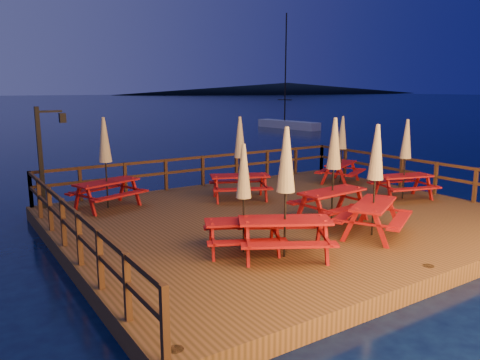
{
  "coord_description": "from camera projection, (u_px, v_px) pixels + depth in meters",
  "views": [
    {
      "loc": [
        -8.05,
        -9.99,
        3.93
      ],
      "look_at": [
        -1.14,
        0.6,
        1.43
      ],
      "focal_mm": 35.0,
      "sensor_mm": 36.0,
      "label": 1
    }
  ],
  "objects": [
    {
      "name": "lamp_post",
      "position": [
        45.0,
        148.0,
        13.71
      ],
      "size": [
        0.85,
        0.18,
        3.0
      ],
      "color": "black",
      "rests_on": "deck"
    },
    {
      "name": "headland_right",
      "position": [
        287.0,
        88.0,
        300.72
      ],
      "size": [
        230.4,
        86.4,
        7.0
      ],
      "primitive_type": "ellipsoid",
      "color": "black",
      "rests_on": "ground"
    },
    {
      "name": "picnic_table_1",
      "position": [
        286.0,
        191.0,
        9.65
      ],
      "size": [
        2.46,
        2.34,
        2.76
      ],
      "rotation": [
        0.0,
        0.0,
        -0.52
      ],
      "color": "maroon",
      "rests_on": "deck"
    },
    {
      "name": "picnic_table_2",
      "position": [
        405.0,
        158.0,
        14.9
      ],
      "size": [
        2.12,
        1.91,
        2.56
      ],
      "rotation": [
        0.0,
        0.0,
        -0.28
      ],
      "color": "maroon",
      "rests_on": "deck"
    },
    {
      "name": "picnic_table_5",
      "position": [
        240.0,
        157.0,
        14.78
      ],
      "size": [
        2.31,
        2.14,
        2.65
      ],
      "rotation": [
        0.0,
        0.0,
        -0.42
      ],
      "color": "maroon",
      "rests_on": "deck"
    },
    {
      "name": "ground",
      "position": [
        285.0,
        228.0,
        13.28
      ],
      "size": [
        500.0,
        500.0,
        0.0
      ],
      "primitive_type": "plane",
      "color": "black",
      "rests_on": "ground"
    },
    {
      "name": "picnic_table_6",
      "position": [
        244.0,
        197.0,
        9.98
      ],
      "size": [
        2.09,
        1.94,
        2.38
      ],
      "rotation": [
        0.0,
        0.0,
        -0.44
      ],
      "color": "maroon",
      "rests_on": "deck"
    },
    {
      "name": "picnic_table_3",
      "position": [
        342.0,
        148.0,
        17.46
      ],
      "size": [
        2.21,
        2.07,
        2.5
      ],
      "rotation": [
        0.0,
        0.0,
        0.46
      ],
      "color": "maroon",
      "rests_on": "deck"
    },
    {
      "name": "deck",
      "position": [
        285.0,
        222.0,
        13.24
      ],
      "size": [
        12.0,
        10.0,
        0.4
      ],
      "primitive_type": "cube",
      "color": "#453116",
      "rests_on": "ground"
    },
    {
      "name": "picnic_table_7",
      "position": [
        333.0,
        168.0,
        12.37
      ],
      "size": [
        2.05,
        1.73,
        2.77
      ],
      "rotation": [
        0.0,
        0.0,
        0.07
      ],
      "color": "maroon",
      "rests_on": "deck"
    },
    {
      "name": "picnic_table_0",
      "position": [
        106.0,
        162.0,
        13.72
      ],
      "size": [
        2.26,
        2.04,
        2.69
      ],
      "rotation": [
        0.0,
        0.0,
        0.31
      ],
      "color": "maroon",
      "rests_on": "deck"
    },
    {
      "name": "picnic_table_4",
      "position": [
        375.0,
        179.0,
        11.11
      ],
      "size": [
        2.4,
        2.27,
        2.7
      ],
      "rotation": [
        0.0,
        0.0,
        0.5
      ],
      "color": "maroon",
      "rests_on": "deck"
    },
    {
      "name": "deck_piles",
      "position": [
        285.0,
        238.0,
        13.34
      ],
      "size": [
        11.44,
        9.44,
        1.4
      ],
      "color": "#371F11",
      "rests_on": "ground"
    },
    {
      "name": "sailboat",
      "position": [
        288.0,
        125.0,
        45.66
      ],
      "size": [
        1.97,
        7.53,
        11.06
      ],
      "rotation": [
        0.0,
        0.0,
        0.09
      ],
      "color": "silver",
      "rests_on": "ground"
    },
    {
      "name": "railing",
      "position": [
        250.0,
        178.0,
        14.52
      ],
      "size": [
        11.8,
        9.75,
        1.1
      ],
      "color": "#371F11",
      "rests_on": "deck"
    }
  ]
}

